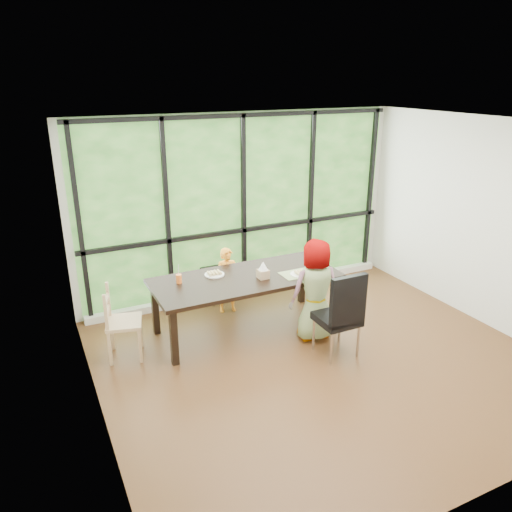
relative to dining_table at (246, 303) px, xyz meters
name	(u,v)px	position (x,y,z in m)	size (l,w,h in m)	color
ground	(321,360)	(0.48, -1.08, -0.38)	(5.00, 5.00, 0.00)	black
back_wall	(242,206)	(0.48, 1.17, 0.98)	(5.00, 5.00, 0.00)	silver
foliage_backdrop	(243,207)	(0.48, 1.15, 0.98)	(4.80, 0.02, 2.65)	#22491A
window_mullions	(244,207)	(0.48, 1.11, 0.98)	(4.80, 0.06, 2.65)	black
window_sill	(246,289)	(0.48, 1.07, -0.33)	(4.80, 0.12, 0.10)	silver
dining_table	(246,303)	(0.00, 0.00, 0.00)	(2.39, 1.02, 0.75)	black
chair_window_leather	(218,265)	(0.03, 1.03, 0.17)	(0.46, 0.46, 1.08)	black
chair_interior_leather	(337,313)	(0.72, -1.01, 0.17)	(0.46, 0.46, 1.08)	black
chair_end_beech	(124,322)	(-1.56, 0.02, 0.08)	(0.42, 0.40, 0.90)	#A3805E
child_toddler	(228,280)	(0.00, 0.61, 0.09)	(0.34, 0.22, 0.94)	orange
child_older	(316,290)	(0.71, -0.57, 0.28)	(0.64, 0.42, 1.31)	gray
placemat	(297,274)	(0.63, -0.21, 0.38)	(0.41, 0.30, 0.01)	tan
plate_far	(214,275)	(-0.34, 0.22, 0.38)	(0.25, 0.25, 0.02)	white
plate_near	(300,274)	(0.66, -0.25, 0.38)	(0.26, 0.26, 0.02)	white
orange_cup	(179,279)	(-0.82, 0.18, 0.43)	(0.07, 0.07, 0.11)	orange
green_cup	(323,267)	(1.00, -0.26, 0.43)	(0.07, 0.07, 0.11)	#51C72F
white_mug	(319,258)	(1.13, 0.05, 0.42)	(0.09, 0.09, 0.09)	white
tissue_box	(263,274)	(0.18, -0.14, 0.43)	(0.13, 0.13, 0.11)	tan
crepe_rolls_far	(214,273)	(-0.34, 0.22, 0.41)	(0.20, 0.12, 0.04)	tan
crepe_rolls_near	(300,272)	(0.66, -0.25, 0.41)	(0.15, 0.12, 0.04)	tan
straw_white	(178,272)	(-0.82, 0.18, 0.53)	(0.01, 0.01, 0.20)	white
straw_pink	(324,260)	(1.00, -0.26, 0.52)	(0.01, 0.01, 0.20)	pink
tissue	(263,266)	(0.18, -0.14, 0.54)	(0.12, 0.12, 0.11)	white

